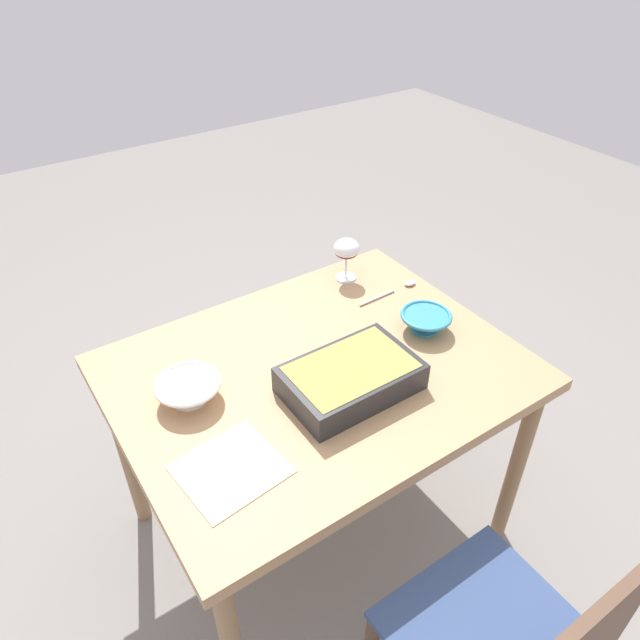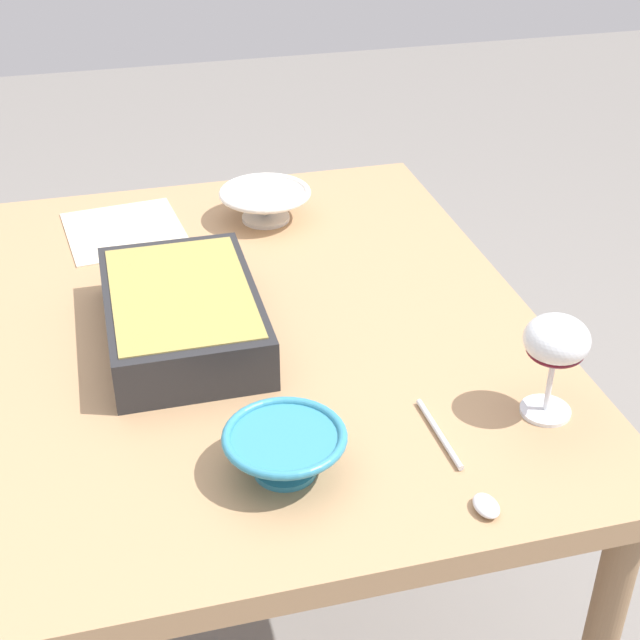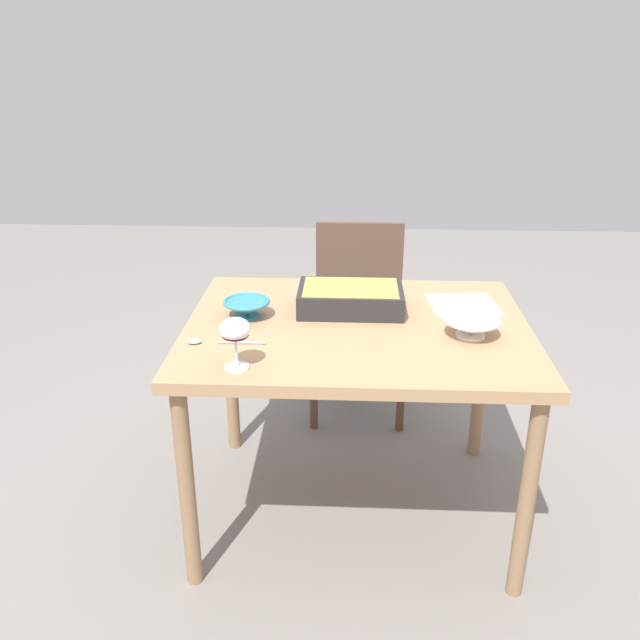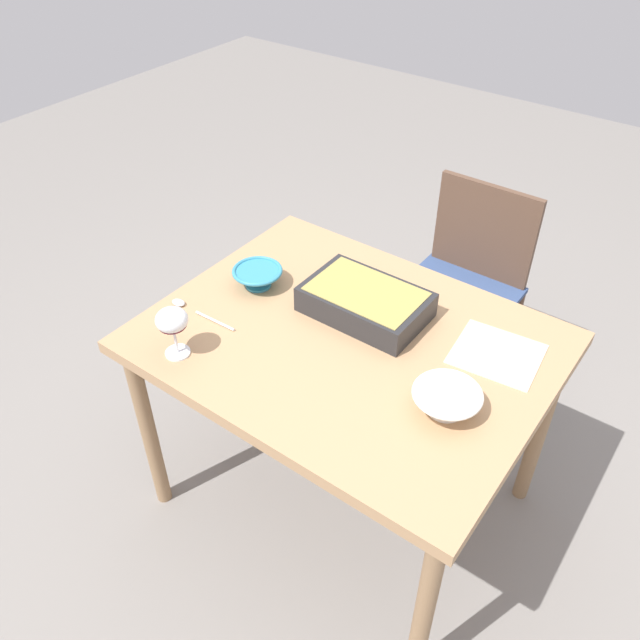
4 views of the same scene
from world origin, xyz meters
The scene contains 8 objects.
ground_plane centered at (0.00, 0.00, 0.00)m, with size 8.00×8.00×0.00m, color gray.
dining_table centered at (0.00, 0.00, 0.67)m, with size 1.12×0.88×0.75m.
wine_glass centered at (0.34, 0.34, 0.86)m, with size 0.09×0.09×0.15m.
casserole_dish centered at (0.02, -0.12, 0.79)m, with size 0.36×0.23×0.08m.
mixing_bowl centered at (-0.35, 0.09, 0.78)m, with size 0.18×0.18×0.06m.
small_bowl centered at (0.37, -0.04, 0.78)m, with size 0.16×0.16×0.06m.
serving_spoon centered at (0.45, 0.18, 0.75)m, with size 0.24×0.03×0.01m.
napkin centered at (-0.37, -0.19, 0.75)m, with size 0.23×0.21×0.00m, color beige.
Camera 1 is at (-0.70, -1.05, 1.86)m, focal length 33.10 mm.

